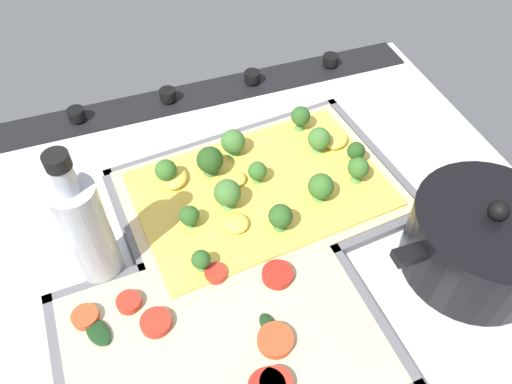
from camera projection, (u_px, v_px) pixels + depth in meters
ground_plane at (270, 223)px, 70.20cm from camera, size 76.03×65.48×3.00cm
stove_control_panel at (211, 91)px, 86.73cm from camera, size 72.99×7.00×2.60cm
baking_tray_front at (263, 195)px, 71.25cm from camera, size 42.02×30.85×1.30cm
broccoli_pizza at (262, 185)px, 70.30cm from camera, size 39.39×28.23×5.88cm
baking_tray_back at (223, 343)px, 56.59cm from camera, size 37.83×28.51×1.30cm
veggie_pizza_back at (222, 340)px, 56.04cm from camera, size 35.31×26.00×1.90cm
cooking_pot at (481, 241)px, 60.39cm from camera, size 24.93×18.08×12.01cm
oil_bottle at (87, 231)px, 56.82cm from camera, size 5.32×5.32×20.80cm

